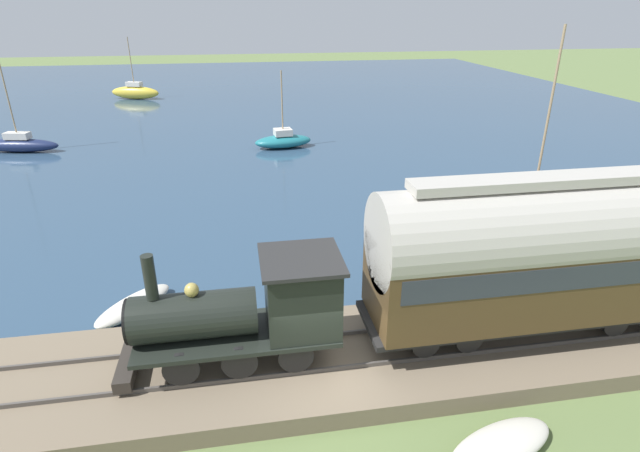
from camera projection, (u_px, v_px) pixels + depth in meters
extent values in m
plane|color=#607542|center=(323.00, 390.00, 13.15)|extent=(200.00, 200.00, 0.00)
cube|color=#2D4760|center=(251.00, 102.00, 52.22)|extent=(80.00, 80.00, 0.01)
cube|color=#756651|center=(318.00, 362.00, 13.79)|extent=(4.47, 56.00, 0.53)
cube|color=#4C4742|center=(322.00, 370.00, 13.01)|extent=(0.07, 54.88, 0.12)
cube|color=#4C4742|center=(313.00, 336.00, 14.32)|extent=(0.07, 54.88, 0.12)
cylinder|color=black|center=(296.00, 357.00, 12.69)|extent=(0.12, 0.92, 0.92)
cylinder|color=black|center=(290.00, 324.00, 14.01)|extent=(0.12, 0.92, 0.92)
cylinder|color=black|center=(240.00, 363.00, 12.47)|extent=(0.12, 0.92, 0.92)
cylinder|color=black|center=(238.00, 329.00, 13.79)|extent=(0.12, 0.92, 0.92)
cylinder|color=black|center=(181.00, 369.00, 12.26)|extent=(0.12, 0.92, 0.92)
cylinder|color=black|center=(186.00, 334.00, 13.57)|extent=(0.12, 0.92, 0.92)
cube|color=black|center=(238.00, 333.00, 12.98)|extent=(1.96, 5.18, 0.12)
cylinder|color=black|center=(195.00, 315.00, 12.55)|extent=(1.21, 3.11, 1.21)
cylinder|color=black|center=(129.00, 322.00, 12.30)|extent=(1.15, 0.08, 1.15)
cylinder|color=black|center=(150.00, 277.00, 11.92)|extent=(0.30, 0.30, 1.17)
sphere|color=tan|center=(192.00, 290.00, 12.25)|extent=(0.36, 0.36, 0.36)
cube|color=black|center=(302.00, 294.00, 12.82)|extent=(1.86, 1.81, 1.91)
cube|color=#282828|center=(301.00, 259.00, 12.42)|extent=(2.06, 2.05, 0.10)
cube|color=#2D2823|center=(128.00, 365.00, 12.81)|extent=(1.76, 0.44, 0.32)
cylinder|color=black|center=(618.00, 293.00, 15.62)|extent=(0.12, 0.76, 0.76)
cylinder|color=black|center=(616.00, 324.00, 14.12)|extent=(0.12, 0.76, 0.76)
cylinder|color=black|center=(583.00, 297.00, 15.43)|extent=(0.12, 0.76, 0.76)
cylinder|color=black|center=(469.00, 340.00, 13.45)|extent=(0.12, 0.76, 0.76)
cylinder|color=black|center=(448.00, 310.00, 14.76)|extent=(0.12, 0.76, 0.76)
cylinder|color=black|center=(426.00, 345.00, 13.26)|extent=(0.12, 0.76, 0.76)
cylinder|color=black|center=(408.00, 314.00, 14.57)|extent=(0.12, 0.76, 0.76)
cube|color=black|center=(532.00, 308.00, 14.32)|extent=(2.24, 9.83, 0.16)
cube|color=#4C381E|center=(539.00, 269.00, 13.80)|extent=(2.49, 9.43, 2.37)
cube|color=#2D333D|center=(542.00, 256.00, 13.63)|extent=(2.52, 8.84, 0.66)
cylinder|color=#B2ADA3|center=(547.00, 230.00, 13.32)|extent=(2.61, 9.43, 2.61)
cube|color=#B2ADA3|center=(558.00, 180.00, 12.74)|extent=(0.87, 7.86, 0.24)
ellipsoid|color=#192347|center=(20.00, 145.00, 34.34)|extent=(2.25, 5.55, 0.90)
cylinder|color=#9E8460|center=(5.00, 85.00, 32.71)|extent=(0.10, 0.10, 7.13)
cube|color=silver|center=(17.00, 136.00, 34.07)|extent=(1.04, 1.74, 0.45)
ellipsoid|color=gold|center=(135.00, 93.00, 53.66)|extent=(3.07, 5.51, 1.34)
cylinder|color=#9E8460|center=(131.00, 62.00, 52.38)|extent=(0.10, 0.10, 4.96)
cube|color=silver|center=(134.00, 84.00, 53.30)|extent=(1.32, 1.79, 0.45)
ellipsoid|color=#1E707A|center=(283.00, 141.00, 35.37)|extent=(2.23, 4.21, 0.88)
cylinder|color=#9E8460|center=(282.00, 104.00, 34.29)|extent=(0.10, 0.10, 4.41)
cube|color=silver|center=(283.00, 132.00, 35.10)|extent=(1.19, 1.33, 0.45)
ellipsoid|color=#B72D23|center=(528.00, 227.00, 21.22)|extent=(2.62, 5.59, 1.33)
cylinder|color=#9E8460|center=(547.00, 125.00, 19.46)|extent=(0.10, 0.10, 7.34)
ellipsoid|color=beige|center=(134.00, 305.00, 16.46)|extent=(2.94, 2.70, 0.45)
ellipsoid|color=beige|center=(501.00, 445.00, 11.25)|extent=(1.88, 3.00, 0.44)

